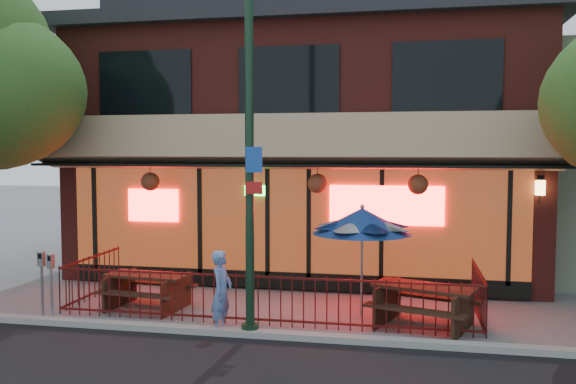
# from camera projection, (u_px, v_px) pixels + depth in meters

# --- Properties ---
(ground) EXTENTS (80.00, 80.00, 0.00)m
(ground) POSITION_uv_depth(u_px,v_px,m) (256.00, 328.00, 11.51)
(ground) COLOR gray
(ground) RESTS_ON ground
(curb) EXTENTS (80.00, 0.25, 0.12)m
(curb) POSITION_uv_depth(u_px,v_px,m) (249.00, 333.00, 11.01)
(curb) COLOR #999993
(curb) RESTS_ON ground
(restaurant_building) EXTENTS (12.96, 9.49, 8.05)m
(restaurant_building) POSITION_uv_depth(u_px,v_px,m) (314.00, 124.00, 18.18)
(restaurant_building) COLOR maroon
(restaurant_building) RESTS_ON ground
(patio_fence) EXTENTS (8.44, 2.62, 1.00)m
(patio_fence) POSITION_uv_depth(u_px,v_px,m) (262.00, 290.00, 11.95)
(patio_fence) COLOR #4E1110
(patio_fence) RESTS_ON ground
(street_light) EXTENTS (0.43, 0.32, 7.00)m
(street_light) POSITION_uv_depth(u_px,v_px,m) (250.00, 162.00, 10.89)
(street_light) COLOR #152F1E
(street_light) RESTS_ON ground
(picnic_table_left) EXTENTS (1.88, 1.52, 0.75)m
(picnic_table_left) POSITION_uv_depth(u_px,v_px,m) (148.00, 286.00, 12.92)
(picnic_table_left) COLOR #3E2316
(picnic_table_left) RESTS_ON ground
(picnic_table_right) EXTENTS (2.26, 1.99, 0.81)m
(picnic_table_right) POSITION_uv_depth(u_px,v_px,m) (424.00, 300.00, 11.55)
(picnic_table_right) COLOR #371F13
(picnic_table_right) RESTS_ON ground
(patio_umbrella) EXTENTS (2.00, 2.00, 2.28)m
(patio_umbrella) POSITION_uv_depth(u_px,v_px,m) (362.00, 221.00, 12.24)
(patio_umbrella) COLOR gray
(patio_umbrella) RESTS_ON ground
(pedestrian) EXTENTS (0.41, 0.59, 1.53)m
(pedestrian) POSITION_uv_depth(u_px,v_px,m) (222.00, 292.00, 11.22)
(pedestrian) COLOR #5F81BF
(pedestrian) RESTS_ON ground
(parking_meter_near) EXTENTS (0.14, 0.13, 1.35)m
(parking_meter_near) POSITION_uv_depth(u_px,v_px,m) (51.00, 276.00, 11.83)
(parking_meter_near) COLOR #9A9CA3
(parking_meter_near) RESTS_ON ground
(parking_meter_far) EXTENTS (0.12, 0.11, 1.40)m
(parking_meter_far) POSITION_uv_depth(u_px,v_px,m) (42.00, 274.00, 11.87)
(parking_meter_far) COLOR gray
(parking_meter_far) RESTS_ON ground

